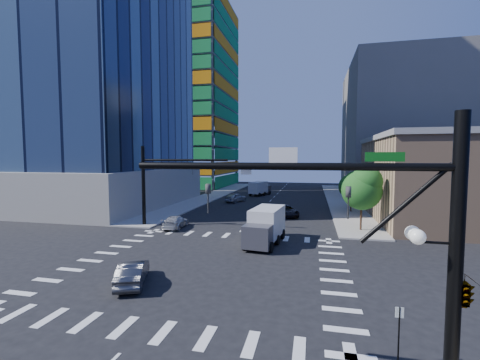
# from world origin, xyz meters

# --- Properties ---
(ground) EXTENTS (160.00, 160.00, 0.00)m
(ground) POSITION_xyz_m (0.00, 0.00, 0.00)
(ground) COLOR black
(ground) RESTS_ON ground
(road_markings) EXTENTS (20.00, 20.00, 0.01)m
(road_markings) POSITION_xyz_m (0.00, 0.00, 0.01)
(road_markings) COLOR silver
(road_markings) RESTS_ON ground
(sidewalk_ne) EXTENTS (5.00, 60.00, 0.15)m
(sidewalk_ne) POSITION_xyz_m (12.50, 40.00, 0.07)
(sidewalk_ne) COLOR gray
(sidewalk_ne) RESTS_ON ground
(sidewalk_nw) EXTENTS (5.00, 60.00, 0.15)m
(sidewalk_nw) POSITION_xyz_m (-12.50, 40.00, 0.07)
(sidewalk_nw) COLOR gray
(sidewalk_nw) RESTS_ON ground
(construction_building) EXTENTS (25.16, 34.50, 70.60)m
(construction_building) POSITION_xyz_m (-27.41, 61.93, 24.61)
(construction_building) COLOR gray
(construction_building) RESTS_ON ground
(commercial_building) EXTENTS (20.50, 22.50, 10.60)m
(commercial_building) POSITION_xyz_m (25.00, 22.00, 5.31)
(commercial_building) COLOR tan
(commercial_building) RESTS_ON ground
(bg_building_ne) EXTENTS (24.00, 30.00, 28.00)m
(bg_building_ne) POSITION_xyz_m (27.00, 55.00, 14.00)
(bg_building_ne) COLOR #65625B
(bg_building_ne) RESTS_ON ground
(signal_mast_se) EXTENTS (10.51, 2.48, 9.00)m
(signal_mast_se) POSITION_xyz_m (10.60, -11.50, 5.01)
(signal_mast_se) COLOR black
(signal_mast_se) RESTS_ON sidewalk_se
(signal_mast_nw) EXTENTS (10.20, 0.40, 9.00)m
(signal_mast_nw) POSITION_xyz_m (-10.00, 11.50, 5.49)
(signal_mast_nw) COLOR black
(signal_mast_nw) RESTS_ON sidewalk_nw
(tree_south) EXTENTS (4.16, 4.16, 6.82)m
(tree_south) POSITION_xyz_m (12.63, 13.90, 4.69)
(tree_south) COLOR #382316
(tree_south) RESTS_ON sidewalk_ne
(tree_north) EXTENTS (3.54, 3.52, 5.78)m
(tree_north) POSITION_xyz_m (12.93, 25.90, 3.99)
(tree_north) COLOR #382316
(tree_north) RESTS_ON sidewalk_ne
(no_parking_sign) EXTENTS (0.30, 0.06, 2.20)m
(no_parking_sign) POSITION_xyz_m (10.70, -9.00, 1.38)
(no_parking_sign) COLOR black
(no_parking_sign) RESTS_ON ground
(car_nb_far) EXTENTS (3.99, 5.73, 1.45)m
(car_nb_far) POSITION_xyz_m (4.08, 21.05, 0.73)
(car_nb_far) COLOR black
(car_nb_far) RESTS_ON ground
(car_sb_near) EXTENTS (2.26, 4.79, 1.35)m
(car_sb_near) POSITION_xyz_m (-7.43, 11.11, 0.68)
(car_sb_near) COLOR silver
(car_sb_near) RESTS_ON ground
(car_sb_mid) EXTENTS (3.41, 5.02, 1.59)m
(car_sb_mid) POSITION_xyz_m (-5.83, 32.93, 0.79)
(car_sb_mid) COLOR #B4B8BD
(car_sb_mid) RESTS_ON ground
(car_sb_cross) EXTENTS (3.03, 4.59, 1.43)m
(car_sb_cross) POSITION_xyz_m (-3.37, -4.30, 0.72)
(car_sb_cross) COLOR #46474B
(car_sb_cross) RESTS_ON ground
(box_truck_near) EXTENTS (3.25, 6.33, 3.19)m
(box_truck_near) POSITION_xyz_m (3.25, 6.53, 1.41)
(box_truck_near) COLOR black
(box_truck_near) RESTS_ON ground
(box_truck_far) EXTENTS (4.09, 5.93, 2.87)m
(box_truck_far) POSITION_xyz_m (-3.14, 43.89, 1.27)
(box_truck_far) COLOR black
(box_truck_far) RESTS_ON ground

